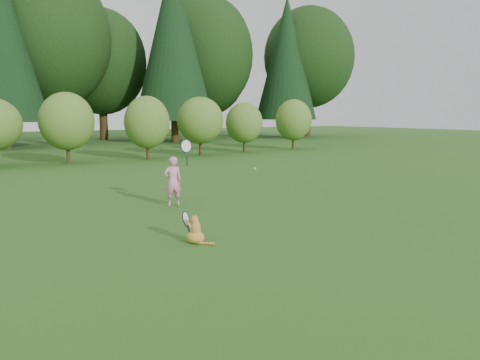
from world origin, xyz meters
TOP-DOWN VIEW (x-y plane):
  - ground at (0.00, 0.00)m, footprint 100.00×100.00m
  - shrub_row at (0.00, 13.00)m, footprint 28.00×3.00m
  - woodland_backdrop at (0.00, 23.00)m, footprint 48.00×10.00m
  - child at (-0.41, 2.45)m, footprint 0.60×0.35m
  - cat at (-1.37, -0.38)m, footprint 0.37×0.63m
  - tennis_ball at (1.18, 1.73)m, footprint 0.06×0.06m

SIDE VIEW (x-z plane):
  - ground at x=0.00m, z-range 0.00..0.00m
  - cat at x=-1.37m, z-range -0.07..0.51m
  - child at x=-0.41m, z-range -0.24..1.34m
  - tennis_ball at x=1.18m, z-range 0.73..0.79m
  - shrub_row at x=0.00m, z-range 0.00..2.80m
  - woodland_backdrop at x=0.00m, z-range 0.00..15.00m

